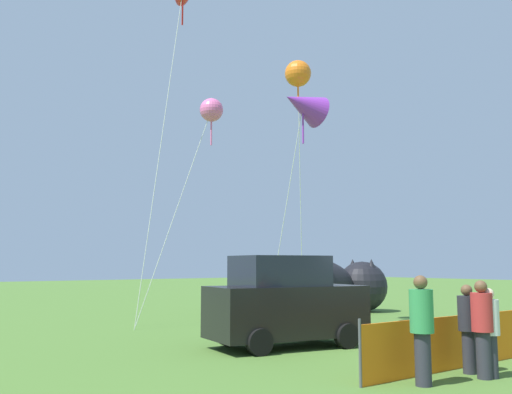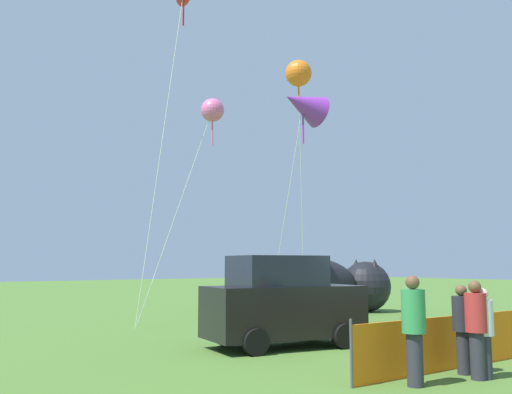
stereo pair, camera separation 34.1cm
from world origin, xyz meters
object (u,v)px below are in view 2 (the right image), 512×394
(parked_car, at_px, (282,303))
(folding_chair, at_px, (428,325))
(inflatable_cat, at_px, (313,287))
(kite_purple_delta, at_px, (303,105))
(kite_orange_flower, at_px, (299,74))
(kite_pink_octopus, at_px, (212,111))
(spectator_in_black_shirt, at_px, (476,325))
(spectator_in_green_shirt, at_px, (462,325))
(spectator_in_white_shirt, at_px, (484,329))
(spectator_in_yellow_shirt, at_px, (414,325))

(parked_car, height_order, folding_chair, parked_car)
(inflatable_cat, relative_size, kite_purple_delta, 0.96)
(kite_orange_flower, height_order, kite_pink_octopus, kite_orange_flower)
(folding_chair, xyz_separation_m, kite_orange_flower, (0.21, 5.20, 8.11))
(parked_car, xyz_separation_m, spectator_in_black_shirt, (0.32, -5.20, -0.13))
(spectator_in_green_shirt, relative_size, spectator_in_white_shirt, 1.03)
(folding_chair, distance_m, kite_pink_octopus, 10.65)
(inflatable_cat, height_order, spectator_in_white_shirt, inflatable_cat)
(spectator_in_yellow_shirt, bearing_deg, inflatable_cat, 54.94)
(folding_chair, height_order, spectator_in_white_shirt, spectator_in_white_shirt)
(folding_chair, distance_m, kite_orange_flower, 9.64)
(parked_car, height_order, spectator_in_green_shirt, parked_car)
(spectator_in_white_shirt, bearing_deg, spectator_in_black_shirt, 166.97)
(spectator_in_green_shirt, bearing_deg, inflatable_cat, 60.59)
(kite_pink_octopus, bearing_deg, folding_chair, -77.79)
(parked_car, distance_m, folding_chair, 3.81)
(spectator_in_white_shirt, bearing_deg, parked_car, 95.36)
(spectator_in_white_shirt, distance_m, spectator_in_yellow_shirt, 1.60)
(spectator_in_black_shirt, relative_size, spectator_in_white_shirt, 1.09)
(kite_orange_flower, bearing_deg, spectator_in_white_shirt, -109.10)
(spectator_in_white_shirt, height_order, spectator_in_yellow_shirt, spectator_in_yellow_shirt)
(folding_chair, relative_size, kite_purple_delta, 0.11)
(inflatable_cat, xyz_separation_m, kite_purple_delta, (-3.91, -3.91, 6.15))
(kite_purple_delta, bearing_deg, spectator_in_yellow_shirt, -118.46)
(inflatable_cat, height_order, spectator_in_green_shirt, inflatable_cat)
(folding_chair, bearing_deg, inflatable_cat, 125.06)
(spectator_in_black_shirt, bearing_deg, spectator_in_green_shirt, 61.57)
(spectator_in_black_shirt, xyz_separation_m, spectator_in_yellow_shirt, (-1.38, 0.31, 0.06))
(kite_pink_octopus, bearing_deg, inflatable_cat, 5.52)
(folding_chair, bearing_deg, kite_pink_octopus, 160.68)
(spectator_in_white_shirt, relative_size, kite_pink_octopus, 0.20)
(spectator_in_green_shirt, height_order, spectator_in_yellow_shirt, spectator_in_yellow_shirt)
(parked_car, height_order, spectator_in_white_shirt, parked_car)
(spectator_in_black_shirt, distance_m, spectator_in_white_shirt, 0.19)
(inflatable_cat, bearing_deg, kite_purple_delta, -129.26)
(kite_orange_flower, relative_size, kite_pink_octopus, 1.14)
(inflatable_cat, xyz_separation_m, kite_pink_octopus, (-5.28, -0.51, 6.46))
(spectator_in_white_shirt, distance_m, kite_purple_delta, 10.25)
(folding_chair, bearing_deg, parked_car, -153.20)
(spectator_in_yellow_shirt, distance_m, kite_orange_flower, 11.99)
(folding_chair, xyz_separation_m, kite_pink_octopus, (-1.69, 7.79, 7.05))
(spectator_in_yellow_shirt, bearing_deg, kite_pink_octopus, 76.41)
(spectator_in_black_shirt, bearing_deg, inflatable_cat, 60.63)
(kite_purple_delta, xyz_separation_m, kite_orange_flower, (0.53, 0.81, 1.37))
(kite_purple_delta, height_order, kite_pink_octopus, kite_pink_octopus)
(folding_chair, relative_size, inflatable_cat, 0.11)
(folding_chair, xyz_separation_m, spectator_in_green_shirt, (-2.65, -2.77, 0.39))
(spectator_in_white_shirt, bearing_deg, inflatable_cat, 61.36)
(parked_car, xyz_separation_m, kite_pink_octopus, (1.52, 5.81, 6.48))
(inflatable_cat, relative_size, spectator_in_yellow_shirt, 4.07)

